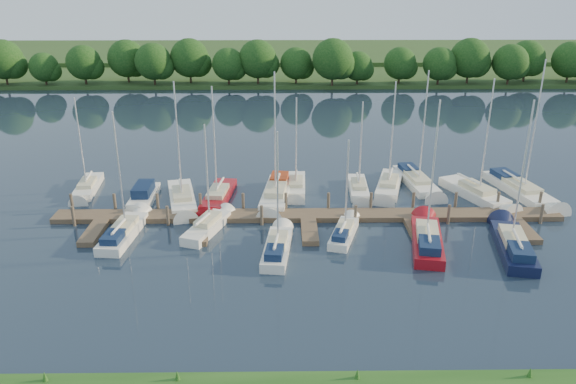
{
  "coord_description": "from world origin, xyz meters",
  "views": [
    {
      "loc": [
        -2.07,
        -32.67,
        18.19
      ],
      "look_at": [
        -1.57,
        8.0,
        2.2
      ],
      "focal_mm": 35.0,
      "sensor_mm": 36.0,
      "label": 1
    }
  ],
  "objects_px": {
    "sailboat_n_5": "(296,187)",
    "sailboat_s_2": "(277,248)",
    "sailboat_n_0": "(88,188)",
    "motorboat": "(143,198)",
    "dock": "(308,219)"
  },
  "relations": [
    {
      "from": "motorboat",
      "to": "sailboat_s_2",
      "type": "relative_size",
      "value": 0.69
    },
    {
      "from": "sailboat_n_5",
      "to": "motorboat",
      "type": "bearing_deg",
      "value": 13.73
    },
    {
      "from": "sailboat_n_0",
      "to": "motorboat",
      "type": "bearing_deg",
      "value": 150.19
    },
    {
      "from": "motorboat",
      "to": "sailboat_s_2",
      "type": "xyz_separation_m",
      "value": [
        11.41,
        -9.41,
        -0.04
      ]
    },
    {
      "from": "dock",
      "to": "motorboat",
      "type": "height_order",
      "value": "motorboat"
    },
    {
      "from": "dock",
      "to": "motorboat",
      "type": "xyz_separation_m",
      "value": [
        -13.79,
        4.22,
        0.17
      ]
    },
    {
      "from": "sailboat_n_5",
      "to": "sailboat_s_2",
      "type": "bearing_deg",
      "value": 84.7
    },
    {
      "from": "sailboat_n_0",
      "to": "sailboat_s_2",
      "type": "distance_m",
      "value": 20.71
    },
    {
      "from": "sailboat_n_0",
      "to": "motorboat",
      "type": "distance_m",
      "value": 6.07
    },
    {
      "from": "sailboat_n_0",
      "to": "sailboat_n_5",
      "type": "bearing_deg",
      "value": 174.92
    },
    {
      "from": "sailboat_n_5",
      "to": "dock",
      "type": "bearing_deg",
      "value": 98.73
    },
    {
      "from": "motorboat",
      "to": "sailboat_n_5",
      "type": "xyz_separation_m",
      "value": [
        13.01,
        2.64,
        -0.1
      ]
    },
    {
      "from": "motorboat",
      "to": "sailboat_s_2",
      "type": "height_order",
      "value": "sailboat_s_2"
    },
    {
      "from": "dock",
      "to": "sailboat_n_5",
      "type": "height_order",
      "value": "sailboat_n_5"
    },
    {
      "from": "sailboat_n_0",
      "to": "sailboat_s_2",
      "type": "relative_size",
      "value": 0.98
    }
  ]
}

